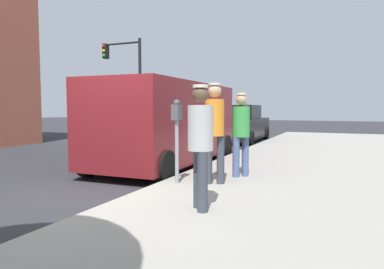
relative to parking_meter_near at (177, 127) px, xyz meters
The scene contains 10 objects.
ground_plane 2.05m from the parking_meter_near, 143.70° to the right, with size 80.00×80.00×0.00m, color #2D2D33.
sidewalk_slab 2.61m from the parking_meter_near, 24.76° to the right, with size 5.00×32.00×0.15m, color #9E998E.
parking_meter_near is the anchor object (origin of this frame).
parking_meter_far 4.73m from the parking_meter_near, 90.00° to the left, with size 0.14×0.18×1.52m.
pedestrian_in_green 1.39m from the parking_meter_near, 50.35° to the left, with size 0.34×0.34×1.67m.
pedestrian_in_orange 0.68m from the parking_meter_near, 20.95° to the left, with size 0.35×0.34×1.81m.
pedestrian_in_gray 1.72m from the parking_meter_near, 53.13° to the right, with size 0.34×0.34×1.67m.
parked_van 2.92m from the parking_meter_near, 120.90° to the left, with size 2.23×5.24×2.15m.
parked_sedan_ahead 9.84m from the parking_meter_near, 99.51° to the left, with size 2.03×4.44×1.65m.
traffic_light_corner 13.45m from the parking_meter_near, 128.12° to the left, with size 2.48×0.42×5.20m.
Camera 1 is at (4.16, -4.68, 1.52)m, focal length 32.90 mm.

